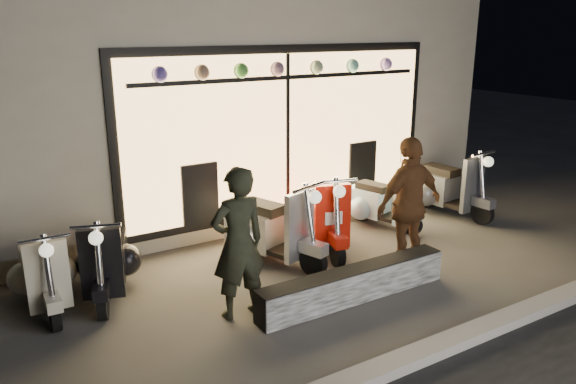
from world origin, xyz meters
name	(u,v)px	position (x,y,z in m)	size (l,w,h in m)	color
ground	(313,282)	(0.00, 0.00, 0.00)	(40.00, 40.00, 0.00)	#383533
kerb	(427,352)	(0.00, -2.00, 0.06)	(40.00, 0.25, 0.12)	slate
shop_building	(167,83)	(0.00, 4.98, 2.10)	(10.20, 6.23, 4.20)	beige
graffiti_barrier	(354,284)	(0.14, -0.65, 0.20)	(2.56, 0.28, 0.40)	black
scooter_silver	(265,228)	(-0.15, 0.97, 0.47)	(0.86, 1.62, 1.16)	black
scooter_red	(318,215)	(0.80, 1.04, 0.46)	(0.81, 1.60, 1.15)	black
scooter_black	(107,258)	(-2.26, 1.16, 0.42)	(0.79, 1.45, 1.04)	black
scooter_cream	(43,271)	(-2.99, 1.19, 0.40)	(0.46, 1.39, 1.00)	black
scooter_blue	(375,201)	(2.10, 1.29, 0.39)	(0.67, 1.37, 0.98)	black
scooter_grey	(442,186)	(3.52, 1.18, 0.46)	(0.61, 1.61, 1.14)	black
man	(238,243)	(-1.18, -0.27, 0.87)	(0.63, 0.41, 1.73)	black
woman	(409,205)	(1.29, -0.31, 0.90)	(1.06, 0.44, 1.80)	brown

